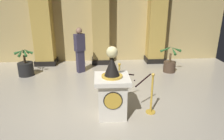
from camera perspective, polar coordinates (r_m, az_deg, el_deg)
ground_plane at (r=5.47m, az=-1.93°, el=-11.19°), size 10.68×10.68×0.00m
back_wall at (r=9.27m, az=-3.16°, el=14.72°), size 10.68×0.16×4.03m
pedestal_clock at (r=5.04m, az=0.00°, el=-5.62°), size 0.81×0.81×1.73m
stanchion_near at (r=5.36m, az=10.52°, el=-7.71°), size 0.24×0.24×1.06m
stanchion_far at (r=6.03m, az=1.92°, el=-4.22°), size 0.24×0.24×1.04m
velvet_rope at (r=5.51m, az=6.11°, el=-1.95°), size 0.83×0.83×0.22m
column_left at (r=9.18m, az=-18.22°, el=13.17°), size 0.90×0.90×3.87m
column_right at (r=9.25m, az=11.92°, el=13.75°), size 0.82×0.82×3.87m
column_centre_rear at (r=8.91m, az=-3.11°, el=13.92°), size 0.82×0.82×3.87m
potted_palm_left at (r=8.32m, az=-22.14°, el=0.76°), size 0.65×0.62×1.03m
potted_palm_right at (r=8.35m, az=15.20°, el=1.60°), size 0.82×0.80×1.03m
bystander_guest at (r=7.97m, az=-8.62°, el=5.57°), size 0.42×0.39×1.69m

